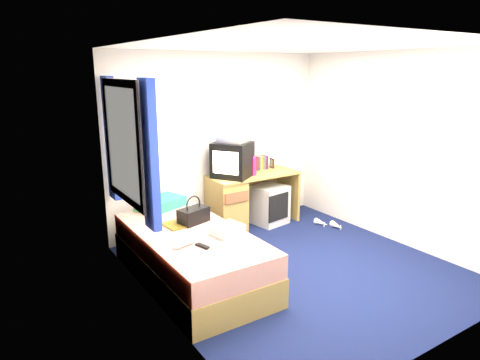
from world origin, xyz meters
TOP-DOWN VIEW (x-y plane):
  - ground at (0.00, 0.00)m, footprint 3.40×3.40m
  - room_shell at (0.00, 0.00)m, footprint 3.40×3.40m
  - bed at (-1.10, 0.39)m, footprint 1.01×2.00m
  - pillow at (-1.05, 1.29)m, footprint 0.64×0.52m
  - desk at (0.13, 1.44)m, footprint 1.30×0.55m
  - storage_cube at (0.63, 1.35)m, footprint 0.51×0.51m
  - crt_tv at (0.06, 1.44)m, footprint 0.63×0.64m
  - vcr at (0.07, 1.44)m, footprint 0.42×0.46m
  - book_row at (0.64, 1.60)m, footprint 0.20×0.13m
  - picture_frame at (0.84, 1.58)m, footprint 0.05×0.12m
  - pink_water_bottle at (0.35, 1.35)m, footprint 0.09×0.09m
  - aerosol_can at (0.30, 1.53)m, footprint 0.06×0.06m
  - handbag at (-0.95, 0.62)m, footprint 0.37×0.27m
  - towel at (-0.82, 0.13)m, footprint 0.34×0.30m
  - magazine at (-1.16, 0.65)m, footprint 0.23×0.30m
  - water_bottle at (-1.32, 0.10)m, footprint 0.21×0.12m
  - colour_swatch_fan at (-1.06, -0.09)m, footprint 0.23×0.12m
  - remote_control at (-1.18, -0.02)m, footprint 0.09×0.17m
  - window_assembly at (-1.55, 0.90)m, footprint 0.11×1.42m
  - white_heels at (1.24, 0.73)m, footprint 0.21×0.44m

SIDE VIEW (x-z plane):
  - ground at x=0.00m, z-range 0.00..0.00m
  - white_heels at x=1.24m, z-range -0.01..0.09m
  - bed at x=-1.10m, z-range 0.00..0.54m
  - storage_cube at x=0.63m, z-range 0.00..0.56m
  - desk at x=0.13m, z-range 0.03..0.78m
  - colour_swatch_fan at x=-1.06m, z-range 0.54..0.55m
  - magazine at x=-1.16m, z-range 0.54..0.55m
  - remote_control at x=-1.18m, z-range 0.54..0.56m
  - water_bottle at x=-1.32m, z-range 0.54..0.61m
  - towel at x=-0.82m, z-range 0.54..0.64m
  - pillow at x=-1.05m, z-range 0.54..0.66m
  - handbag at x=-0.95m, z-range 0.48..0.78m
  - picture_frame at x=0.84m, z-range 0.75..0.89m
  - aerosol_can at x=0.30m, z-range 0.75..0.94m
  - book_row at x=0.64m, z-range 0.75..0.95m
  - pink_water_bottle at x=0.35m, z-range 0.75..0.99m
  - crt_tv at x=0.06m, z-range 0.75..1.22m
  - vcr at x=0.07m, z-range 1.22..1.30m
  - window_assembly at x=-1.55m, z-range 0.72..2.12m
  - room_shell at x=0.00m, z-range -0.25..3.15m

